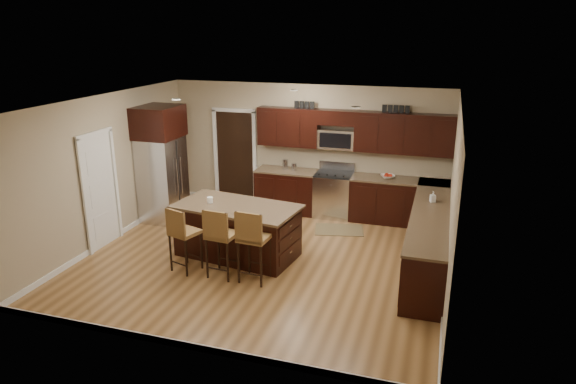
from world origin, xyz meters
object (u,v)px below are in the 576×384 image
(island, at_px, (238,232))
(refrigerator, at_px, (161,163))
(stool_right, at_px, (252,238))
(stool_left, at_px, (182,232))
(stool_mid, at_px, (220,235))
(range, at_px, (334,194))

(island, xyz_separation_m, refrigerator, (-2.14, 1.21, 0.78))
(stool_right, distance_m, refrigerator, 3.47)
(stool_left, relative_size, stool_mid, 0.95)
(stool_left, height_order, stool_right, stool_right)
(island, distance_m, stool_right, 1.09)
(refrigerator, bearing_deg, island, -29.43)
(stool_right, bearing_deg, stool_mid, -176.04)
(stool_mid, bearing_deg, island, 99.17)
(island, xyz_separation_m, stool_left, (-0.61, -0.84, 0.25))
(island, bearing_deg, refrigerator, 158.52)
(stool_mid, relative_size, refrigerator, 0.49)
(stool_mid, xyz_separation_m, refrigerator, (-2.20, 2.06, 0.49))
(island, relative_size, stool_left, 2.04)
(stool_left, xyz_separation_m, stool_mid, (0.67, -0.01, 0.04))
(stool_right, bearing_deg, stool_left, -176.21)
(range, xyz_separation_m, refrigerator, (-3.30, -1.23, 0.74))
(range, xyz_separation_m, stool_left, (-1.77, -3.28, 0.21))
(stool_left, bearing_deg, stool_mid, 16.73)
(island, distance_m, stool_left, 1.07)
(range, bearing_deg, stool_mid, -108.44)
(island, height_order, refrigerator, refrigerator)
(refrigerator, bearing_deg, range, 20.45)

